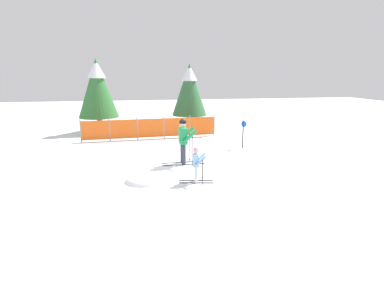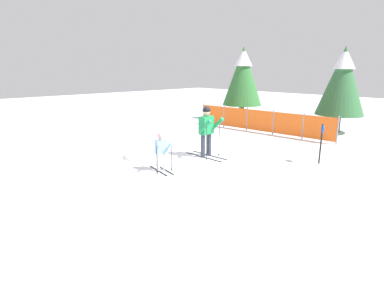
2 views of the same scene
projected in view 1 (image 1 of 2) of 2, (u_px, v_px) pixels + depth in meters
ground_plane at (186, 164)px, 11.64m from camera, size 60.00×60.00×0.00m
skier_adult at (184, 137)px, 11.50m from camera, size 1.68×0.75×1.78m
skier_child at (197, 162)px, 9.59m from camera, size 1.13×0.56×1.18m
safety_fence at (151, 128)px, 16.12m from camera, size 7.21×0.49×1.19m
conifer_far at (189, 89)px, 18.83m from camera, size 2.20×2.20×4.09m
conifer_near at (97, 87)px, 17.52m from camera, size 2.33×2.33×4.33m
trail_marker at (243, 131)px, 14.04m from camera, size 0.19×0.23×1.32m
snow_mound at (146, 181)px, 9.81m from camera, size 1.36×1.15×0.54m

